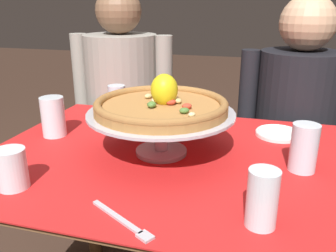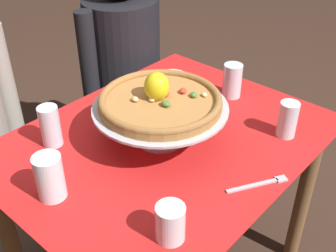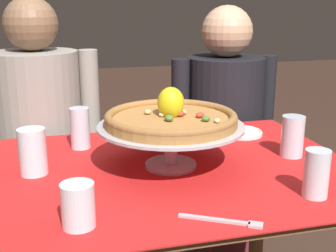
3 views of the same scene
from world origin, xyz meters
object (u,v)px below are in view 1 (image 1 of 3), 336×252
pizza_stand (161,121)px  diner_left (123,118)px  water_glass_back_left (117,106)px  water_glass_side_left (53,119)px  water_glass_side_right (304,150)px  side_plate (278,133)px  diner_right (293,137)px  pizza (161,104)px  water_glass_front_left (12,171)px  dinner_fork (124,222)px  water_glass_front_right (262,201)px

pizza_stand → diner_left: 0.78m
water_glass_back_left → pizza_stand: bearing=-45.0°
water_glass_side_left → water_glass_side_right: bearing=-3.7°
side_plate → diner_right: 0.42m
pizza_stand → water_glass_side_left: (-0.39, 0.05, -0.05)m
pizza → water_glass_side_left: pizza is taller
water_glass_front_left → dinner_fork: bearing=-11.8°
pizza_stand → dinner_fork: (0.03, -0.36, -0.10)m
pizza_stand → water_glass_side_right: same height
diner_left → diner_right: bearing=0.0°
pizza → dinner_fork: (0.03, -0.36, -0.15)m
pizza → side_plate: 0.45m
water_glass_side_left → water_glass_front_left: bearing=-73.1°
dinner_fork → diner_right: 1.09m
side_plate → diner_left: diner_left is taller
water_glass_back_left → water_glass_side_right: 0.70m
pizza → water_glass_side_right: 0.41m
diner_right → water_glass_back_left: bearing=-150.0°
water_glass_side_left → side_plate: bearing=15.5°
pizza → dinner_fork: 0.40m
pizza → side_plate: bearing=36.1°
pizza_stand → diner_left: (-0.39, 0.64, -0.23)m
pizza → water_glass_side_left: (-0.39, 0.04, -0.10)m
water_glass_side_right → diner_left: 1.04m
water_glass_side_right → water_glass_front_right: bearing=-109.1°
side_plate → dinner_fork: bearing=-117.0°
pizza → water_glass_front_left: pizza is taller
water_glass_front_right → dinner_fork: 0.28m
pizza_stand → side_plate: size_ratio=2.85×
water_glass_side_right → diner_right: bearing=87.5°
pizza_stand → pizza: (0.00, 0.00, 0.05)m
water_glass_front_left → pizza: bearing=45.8°
water_glass_front_left → diner_right: (0.72, 0.93, -0.19)m
pizza → water_glass_side_left: size_ratio=2.88×
pizza_stand → water_glass_front_left: 0.42m
pizza_stand → water_glass_side_right: bearing=-0.9°
water_glass_front_right → water_glass_front_left: bearing=-179.6°
side_plate → diner_left: size_ratio=0.12×
pizza → water_glass_back_left: size_ratio=2.80×
pizza → water_glass_front_left: size_ratio=3.84×
water_glass_front_left → water_glass_front_right: water_glass_front_right is taller
water_glass_front_right → side_plate: 0.55m
side_plate → diner_left: 0.84m
water_glass_back_left → dinner_fork: size_ratio=0.80×
water_glass_side_left → diner_left: 0.62m
water_glass_side_left → water_glass_side_right: 0.79m
pizza_stand → diner_left: diner_left is taller
water_glass_back_left → dinner_fork: 0.67m
water_glass_front_left → water_glass_side_right: bearing=22.9°
water_glass_back_left → diner_right: 0.81m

